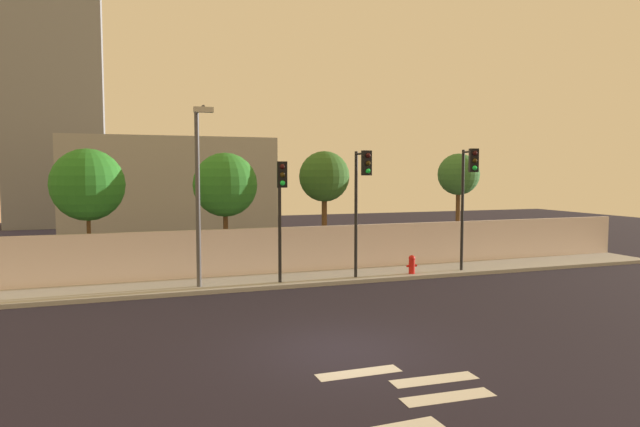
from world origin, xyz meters
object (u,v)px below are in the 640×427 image
object	(u,v)px
traffic_light_right	(281,195)
roadside_tree_leftmost	(87,185)
roadside_tree_midleft	(225,185)
traffic_light_left	(362,186)
fire_hydrant	(412,264)
traffic_light_center	(468,183)
roadside_tree_midright	(324,177)
street_lamp_curbside	(199,182)
roadside_tree_rightmost	(459,175)

from	to	relation	value
traffic_light_right	roadside_tree_leftmost	bearing A→B (deg)	152.82
traffic_light_right	roadside_tree_midleft	bearing A→B (deg)	112.63
traffic_light_left	fire_hydrant	distance (m)	3.88
traffic_light_right	fire_hydrant	size ratio (longest dim) A/B	5.92
traffic_light_center	roadside_tree_midleft	distance (m)	9.62
traffic_light_left	fire_hydrant	size ratio (longest dim) A/B	6.48
traffic_light_left	roadside_tree_leftmost	bearing A→B (deg)	160.88
traffic_light_left	roadside_tree_midleft	size ratio (longest dim) A/B	0.97
traffic_light_left	roadside_tree_midright	size ratio (longest dim) A/B	0.95
traffic_light_center	roadside_tree_midright	size ratio (longest dim) A/B	0.97
traffic_light_right	fire_hydrant	world-z (taller)	traffic_light_right
traffic_light_right	roadside_tree_leftmost	world-z (taller)	roadside_tree_leftmost
traffic_light_center	roadside_tree_midleft	world-z (taller)	traffic_light_center
street_lamp_curbside	roadside_tree_midright	bearing A→B (deg)	27.86
street_lamp_curbside	roadside_tree_rightmost	distance (m)	12.58
fire_hydrant	traffic_light_center	bearing A→B (deg)	-13.46
roadside_tree_midright	roadside_tree_midleft	bearing A→B (deg)	180.00
traffic_light_center	street_lamp_curbside	size ratio (longest dim) A/B	0.81
fire_hydrant	roadside_tree_midright	bearing A→B (deg)	131.75
roadside_tree_midright	roadside_tree_rightmost	world-z (taller)	roadside_tree_midright
traffic_light_center	fire_hydrant	world-z (taller)	traffic_light_center
street_lamp_curbside	roadside_tree_midleft	size ratio (longest dim) A/B	1.23
roadside_tree_midleft	roadside_tree_midright	bearing A→B (deg)	0.00
traffic_light_right	roadside_tree_rightmost	size ratio (longest dim) A/B	0.87
traffic_light_right	traffic_light_center	bearing A→B (deg)	-0.96
traffic_light_right	roadside_tree_leftmost	xyz separation A→B (m)	(-6.45, 3.31, 0.34)
traffic_light_center	fire_hydrant	xyz separation A→B (m)	(-2.18, 0.52, -3.16)
roadside_tree_midleft	roadside_tree_midright	xyz separation A→B (m)	(4.20, 0.00, 0.30)
traffic_light_left	roadside_tree_rightmost	distance (m)	7.16
roadside_tree_midright	roadside_tree_rightmost	distance (m)	6.60
roadside_tree_rightmost	roadside_tree_midleft	bearing A→B (deg)	180.00
street_lamp_curbside	traffic_light_center	bearing A→B (deg)	-2.57
traffic_light_center	roadside_tree_leftmost	bearing A→B (deg)	166.25
roadside_tree_rightmost	traffic_light_right	bearing A→B (deg)	-160.62
roadside_tree_rightmost	fire_hydrant	bearing A→B (deg)	-143.83
traffic_light_right	roadside_tree_leftmost	distance (m)	7.26
traffic_light_right	fire_hydrant	bearing A→B (deg)	4.15
traffic_light_right	roadside_tree_midright	size ratio (longest dim) A/B	0.87
traffic_light_left	roadside_tree_leftmost	xyz separation A→B (m)	(-9.54, 3.31, 0.06)
fire_hydrant	street_lamp_curbside	bearing A→B (deg)	-179.63
traffic_light_center	traffic_light_right	bearing A→B (deg)	179.04
street_lamp_curbside	roadside_tree_midleft	bearing A→B (deg)	64.44
street_lamp_curbside	roadside_tree_midright	size ratio (longest dim) A/B	1.21
fire_hydrant	roadside_tree_midleft	world-z (taller)	roadside_tree_midleft
roadside_tree_midleft	roadside_tree_rightmost	xyz separation A→B (m)	(10.80, 0.00, 0.37)
roadside_tree_leftmost	roadside_tree_rightmost	xyz separation A→B (m)	(15.88, 0.00, 0.32)
traffic_light_center	roadside_tree_midright	bearing A→B (deg)	144.27
fire_hydrant	roadside_tree_rightmost	world-z (taller)	roadside_tree_rightmost
traffic_light_left	roadside_tree_leftmost	world-z (taller)	roadside_tree_leftmost
traffic_light_center	roadside_tree_rightmost	bearing A→B (deg)	62.15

